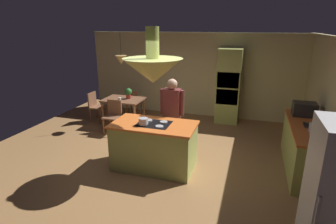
# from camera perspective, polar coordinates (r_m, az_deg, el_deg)

# --- Properties ---
(ground) EXTENTS (8.16, 8.16, 0.00)m
(ground) POSITION_cam_1_polar(r_m,az_deg,el_deg) (5.84, -2.15, -10.46)
(ground) COLOR #9E7042
(wall_back) EXTENTS (6.80, 0.10, 2.55)m
(wall_back) POSITION_cam_1_polar(r_m,az_deg,el_deg) (8.60, 5.52, 7.74)
(wall_back) COLOR beige
(wall_back) RESTS_ON ground
(kitchen_island) EXTENTS (1.64, 0.90, 0.96)m
(kitchen_island) POSITION_cam_1_polar(r_m,az_deg,el_deg) (5.46, -2.91, -7.04)
(kitchen_island) COLOR #A8B259
(kitchen_island) RESTS_ON ground
(counter_run_right) EXTENTS (0.73, 2.11, 0.94)m
(counter_run_right) POSITION_cam_1_polar(r_m,az_deg,el_deg) (6.00, 26.71, -6.60)
(counter_run_right) COLOR #A8B259
(counter_run_right) RESTS_ON ground
(oven_tower) EXTENTS (0.66, 0.62, 2.14)m
(oven_tower) POSITION_cam_1_polar(r_m,az_deg,el_deg) (8.09, 12.53, 5.27)
(oven_tower) COLOR #A8B259
(oven_tower) RESTS_ON ground
(dining_table) EXTENTS (1.09, 0.81, 0.76)m
(dining_table) POSITION_cam_1_polar(r_m,az_deg,el_deg) (7.85, -9.29, 1.98)
(dining_table) COLOR brown
(dining_table) RESTS_ON ground
(person_at_island) EXTENTS (0.53, 0.23, 1.69)m
(person_at_island) POSITION_cam_1_polar(r_m,az_deg,el_deg) (5.87, 0.83, 0.04)
(person_at_island) COLOR tan
(person_at_island) RESTS_ON ground
(range_hood) EXTENTS (1.10, 1.10, 1.00)m
(range_hood) POSITION_cam_1_polar(r_m,az_deg,el_deg) (5.01, -3.19, 8.90)
(range_hood) COLOR #A8B259
(pendant_light_over_table) EXTENTS (0.32, 0.32, 0.82)m
(pendant_light_over_table) POSITION_cam_1_polar(r_m,az_deg,el_deg) (7.62, -9.75, 10.75)
(pendant_light_over_table) COLOR #E0B266
(chair_facing_island) EXTENTS (0.40, 0.40, 0.87)m
(chair_facing_island) POSITION_cam_1_polar(r_m,az_deg,el_deg) (7.37, -11.39, -0.42)
(chair_facing_island) COLOR brown
(chair_facing_island) RESTS_ON ground
(chair_by_back_wall) EXTENTS (0.40, 0.40, 0.87)m
(chair_by_back_wall) POSITION_cam_1_polar(r_m,az_deg,el_deg) (8.44, -7.36, 2.11)
(chair_by_back_wall) COLOR brown
(chair_by_back_wall) RESTS_ON ground
(chair_at_corner) EXTENTS (0.40, 0.40, 0.87)m
(chair_at_corner) POSITION_cam_1_polar(r_m,az_deg,el_deg) (8.34, -14.94, 1.46)
(chair_at_corner) COLOR brown
(chair_at_corner) RESTS_ON ground
(potted_plant_on_table) EXTENTS (0.20, 0.20, 0.30)m
(potted_plant_on_table) POSITION_cam_1_polar(r_m,az_deg,el_deg) (7.80, -8.28, 4.00)
(potted_plant_on_table) COLOR #99382D
(potted_plant_on_table) RESTS_ON dining_table
(cup_on_table) EXTENTS (0.07, 0.07, 0.09)m
(cup_on_table) POSITION_cam_1_polar(r_m,az_deg,el_deg) (7.64, -10.05, 2.68)
(cup_on_table) COLOR white
(cup_on_table) RESTS_ON dining_table
(canister_flour) EXTENTS (0.13, 0.13, 0.18)m
(canister_flour) POSITION_cam_1_polar(r_m,az_deg,el_deg) (5.33, 28.26, -3.43)
(canister_flour) COLOR silver
(canister_flour) RESTS_ON counter_run_right
(canister_sugar) EXTENTS (0.11, 0.11, 0.17)m
(canister_sugar) POSITION_cam_1_polar(r_m,az_deg,el_deg) (5.50, 27.94, -2.83)
(canister_sugar) COLOR silver
(canister_sugar) RESTS_ON counter_run_right
(microwave_on_counter) EXTENTS (0.46, 0.36, 0.28)m
(microwave_on_counter) POSITION_cam_1_polar(r_m,az_deg,el_deg) (6.38, 26.63, 0.54)
(microwave_on_counter) COLOR #232326
(microwave_on_counter) RESTS_ON counter_run_right
(cooking_pot_on_cooktop) EXTENTS (0.18, 0.18, 0.12)m
(cooking_pot_on_cooktop) POSITION_cam_1_polar(r_m,az_deg,el_deg) (5.19, -5.16, -1.92)
(cooking_pot_on_cooktop) COLOR #B2B2B7
(cooking_pot_on_cooktop) RESTS_ON kitchen_island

